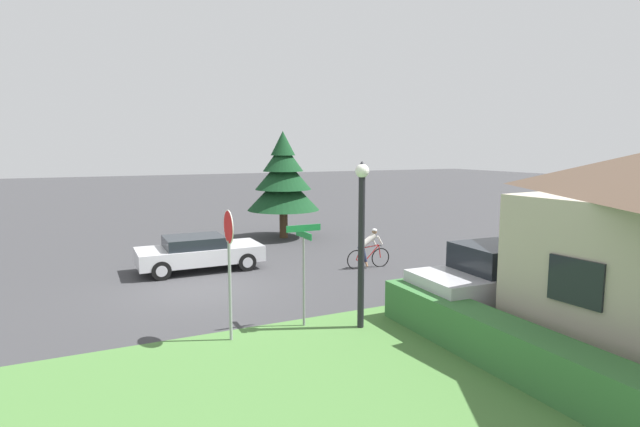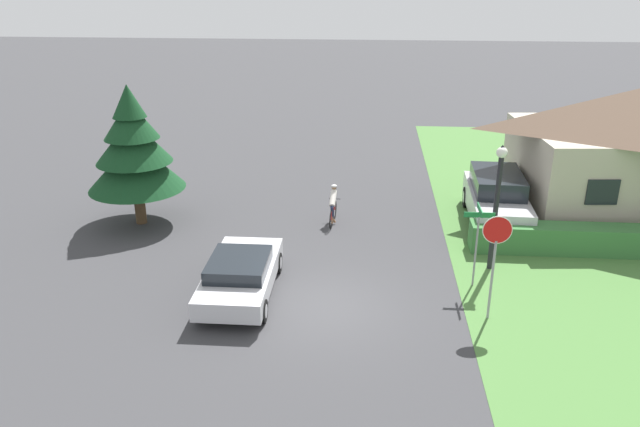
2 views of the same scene
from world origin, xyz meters
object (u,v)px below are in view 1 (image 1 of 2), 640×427
sedan_left_lane (199,252)px  stop_sign (229,248)px  cyclist (368,249)px  parked_suv_right (506,279)px  street_name_sign (304,256)px  conifer_tall_near (283,180)px  street_lamp (361,227)px

sedan_left_lane → stop_sign: stop_sign is taller
cyclist → parked_suv_right: parked_suv_right is taller
street_name_sign → conifer_tall_near: 12.48m
cyclist → stop_sign: size_ratio=0.57×
parked_suv_right → conifer_tall_near: conifer_tall_near is taller
sedan_left_lane → street_name_sign: 7.07m
sedan_left_lane → cyclist: bearing=-22.7°
sedan_left_lane → conifer_tall_near: conifer_tall_near is taller
stop_sign → conifer_tall_near: (-11.89, 5.95, 0.69)m
street_name_sign → street_lamp: bearing=59.7°
parked_suv_right → stop_sign: stop_sign is taller
parked_suv_right → street_name_sign: size_ratio=1.97×
parked_suv_right → street_name_sign: (-1.54, -5.12, 0.79)m
street_name_sign → conifer_tall_near: conifer_tall_near is taller
cyclist → street_lamp: street_lamp is taller
stop_sign → street_lamp: 3.17m
sedan_left_lane → parked_suv_right: parked_suv_right is taller
parked_suv_right → conifer_tall_near: bearing=97.0°
stop_sign → cyclist: bearing=-53.9°
stop_sign → parked_suv_right: bearing=-101.0°
street_name_sign → conifer_tall_near: bearing=160.9°
sedan_left_lane → street_name_sign: size_ratio=1.72×
sedan_left_lane → parked_suv_right: 10.50m
sedan_left_lane → conifer_tall_near: (-4.86, 5.19, 2.21)m
cyclist → conifer_tall_near: size_ratio=0.33×
conifer_tall_near → parked_suv_right: bearing=4.6°
parked_suv_right → conifer_tall_near: (-13.29, -1.06, 1.87)m
cyclist → conifer_tall_near: conifer_tall_near is taller
cyclist → street_name_sign: size_ratio=0.68×
stop_sign → street_lamp: bearing=-100.1°
sedan_left_lane → conifer_tall_near: bearing=42.9°
parked_suv_right → street_lamp: street_lamp is taller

